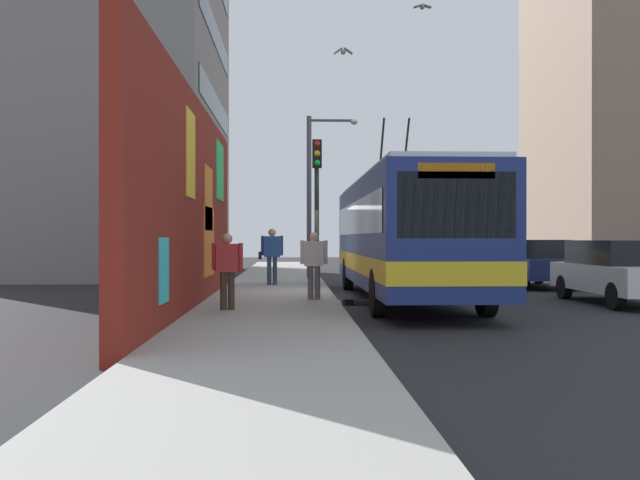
% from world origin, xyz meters
% --- Properties ---
extents(ground_plane, '(80.00, 80.00, 0.00)m').
position_xyz_m(ground_plane, '(0.00, 0.00, 0.00)').
color(ground_plane, '#232326').
extents(sidewalk_slab, '(48.00, 3.20, 0.15)m').
position_xyz_m(sidewalk_slab, '(0.00, 1.60, 0.07)').
color(sidewalk_slab, '#9E9B93').
rests_on(sidewalk_slab, ground_plane).
extents(graffiti_wall, '(14.23, 0.32, 4.76)m').
position_xyz_m(graffiti_wall, '(-3.86, 3.35, 2.38)').
color(graffiti_wall, maroon).
rests_on(graffiti_wall, ground_plane).
extents(building_far_left, '(13.68, 9.37, 18.66)m').
position_xyz_m(building_far_left, '(12.05, 9.20, 9.33)').
color(building_far_left, gray).
rests_on(building_far_left, ground_plane).
extents(building_far_right, '(10.53, 8.04, 16.96)m').
position_xyz_m(building_far_right, '(17.86, -17.00, 8.48)').
color(building_far_right, gray).
rests_on(building_far_right, ground_plane).
extents(city_bus, '(11.90, 2.54, 4.98)m').
position_xyz_m(city_bus, '(-1.55, -1.80, 1.78)').
color(city_bus, navy).
rests_on(city_bus, ground_plane).
extents(parked_car_white, '(4.51, 1.79, 1.58)m').
position_xyz_m(parked_car_white, '(-2.69, -7.00, 0.83)').
color(parked_car_white, white).
rests_on(parked_car_white, ground_plane).
extents(parked_car_navy, '(4.87, 1.86, 1.58)m').
position_xyz_m(parked_car_navy, '(3.61, -7.00, 0.84)').
color(parked_car_navy, navy).
rests_on(parked_car_navy, ground_plane).
extents(pedestrian_near_wall, '(0.22, 0.65, 1.58)m').
position_xyz_m(pedestrian_near_wall, '(-5.19, 2.45, 1.07)').
color(pedestrian_near_wall, '#3F3326').
rests_on(pedestrian_near_wall, sidewalk_slab).
extents(pedestrian_at_curb, '(0.22, 0.66, 1.63)m').
position_xyz_m(pedestrian_at_curb, '(-2.78, 0.57, 1.11)').
color(pedestrian_at_curb, '#595960').
rests_on(pedestrian_at_curb, sidewalk_slab).
extents(pedestrian_midblock, '(0.24, 0.78, 1.79)m').
position_xyz_m(pedestrian_midblock, '(2.53, 1.74, 1.21)').
color(pedestrian_midblock, '#2D3F59').
rests_on(pedestrian_midblock, sidewalk_slab).
extents(traffic_light, '(0.49, 0.28, 4.45)m').
position_xyz_m(traffic_light, '(1.24, 0.35, 3.13)').
color(traffic_light, '#2D382D').
rests_on(traffic_light, sidewalk_slab).
extents(street_lamp, '(0.44, 1.91, 6.03)m').
position_xyz_m(street_lamp, '(6.38, 0.22, 3.66)').
color(street_lamp, '#4C4C51').
rests_on(street_lamp, sidewalk_slab).
extents(curbside_puddle, '(1.85, 1.85, 0.00)m').
position_xyz_m(curbside_puddle, '(-2.08, -0.60, 0.00)').
color(curbside_puddle, black).
rests_on(curbside_puddle, ground_plane).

